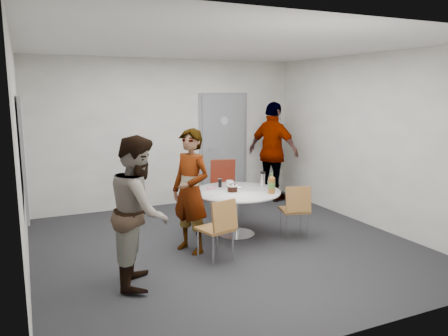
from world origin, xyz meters
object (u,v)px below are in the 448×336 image
door (223,147)px  chair_far (224,181)px  person_right (273,152)px  person_left (140,211)px  table (238,197)px  chair_near_left (219,224)px  person_main (191,191)px  whiteboard (23,150)px  chair_near_right (296,207)px

door → chair_far: door is taller
door → person_right: 0.98m
person_right → person_left: bearing=106.3°
table → chair_far: size_ratio=1.36×
chair_far → person_right: person_right is taller
door → person_left: size_ratio=1.28×
chair_near_left → person_main: (-0.18, 0.51, 0.33)m
whiteboard → chair_near_right: 3.65m
person_left → person_right: (3.27, 2.62, 0.13)m
chair_near_left → person_right: 3.36m
door → person_main: size_ratio=1.29×
chair_far → person_left: size_ratio=0.58×
person_main → chair_far: bearing=115.3°
chair_near_left → person_left: size_ratio=0.49×
table → person_main: 0.95m
door → whiteboard: 4.25m
whiteboard → chair_far: whiteboard is taller
person_main → door: bearing=121.2°
table → person_left: bearing=-149.4°
person_main → chair_near_right: bearing=57.7°
whiteboard → table: bearing=2.8°
table → chair_near_left: table is taller
table → person_left: size_ratio=0.78×
whiteboard → person_main: size_ratio=1.16×
whiteboard → chair_far: size_ratio=1.99×
chair_near_left → person_right: bearing=32.7°
chair_far → person_right: size_ratio=0.50×
table → door: bearing=70.9°
door → chair_near_left: bearing=-115.4°
chair_near_right → chair_far: 1.64m
chair_near_right → chair_far: bearing=121.2°
person_left → table: bearing=-41.2°
door → whiteboard: bearing=-147.3°
whiteboard → person_main: (1.96, -0.19, -0.63)m
person_right → table: bearing=113.5°
chair_near_left → chair_far: size_ratio=0.85×
person_right → whiteboard: bearing=89.4°
chair_far → person_left: 2.90m
door → chair_far: 1.24m
chair_near_right → person_main: person_main is taller
person_main → person_right: size_ratio=0.86×
door → person_main: bearing=-122.9°
chair_near_right → person_right: (0.88, 2.11, 0.48)m
chair_near_right → person_main: bearing=-169.6°
door → table: (-0.74, -2.15, -0.44)m
chair_near_right → chair_near_left: bearing=-149.2°
door → chair_near_left: 3.35m
person_right → chair_near_right: bearing=135.0°
person_main → person_left: (-0.85, -0.68, 0.01)m
chair_near_right → person_left: person_left is taller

